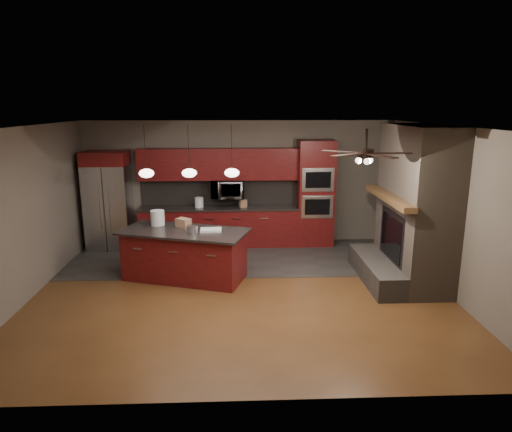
{
  "coord_description": "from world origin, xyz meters",
  "views": [
    {
      "loc": [
        -0.06,
        -7.34,
        3.12
      ],
      "look_at": [
        0.27,
        0.6,
        1.19
      ],
      "focal_mm": 32.0,
      "sensor_mm": 36.0,
      "label": 1
    }
  ],
  "objects_px": {
    "counter_bucket": "(199,202)",
    "white_bucket": "(158,218)",
    "kitchen_island": "(185,254)",
    "microwave": "(228,189)",
    "cardboard_box": "(183,223)",
    "oven_tower": "(315,193)",
    "paint_can": "(192,230)",
    "paint_tray": "(211,230)",
    "refrigerator": "(108,201)",
    "counter_box": "(243,203)"
  },
  "relations": [
    {
      "from": "oven_tower",
      "to": "refrigerator",
      "type": "distance_m",
      "value": 4.6
    },
    {
      "from": "white_bucket",
      "to": "kitchen_island",
      "type": "bearing_deg",
      "value": -37.15
    },
    {
      "from": "white_bucket",
      "to": "paint_can",
      "type": "bearing_deg",
      "value": -40.44
    },
    {
      "from": "refrigerator",
      "to": "paint_tray",
      "type": "distance_m",
      "value": 3.1
    },
    {
      "from": "oven_tower",
      "to": "cardboard_box",
      "type": "relative_size",
      "value": 9.45
    },
    {
      "from": "cardboard_box",
      "to": "counter_bucket",
      "type": "distance_m",
      "value": 1.79
    },
    {
      "from": "microwave",
      "to": "paint_tray",
      "type": "xyz_separation_m",
      "value": [
        -0.26,
        -2.14,
        -0.36
      ]
    },
    {
      "from": "kitchen_island",
      "to": "cardboard_box",
      "type": "xyz_separation_m",
      "value": [
        -0.03,
        0.25,
        0.54
      ]
    },
    {
      "from": "kitchen_island",
      "to": "paint_tray",
      "type": "xyz_separation_m",
      "value": [
        0.5,
        -0.06,
        0.47
      ]
    },
    {
      "from": "refrigerator",
      "to": "oven_tower",
      "type": "bearing_deg",
      "value": 0.92
    },
    {
      "from": "counter_bucket",
      "to": "kitchen_island",
      "type": "bearing_deg",
      "value": -93.35
    },
    {
      "from": "paint_can",
      "to": "refrigerator",
      "type": "bearing_deg",
      "value": 133.48
    },
    {
      "from": "kitchen_island",
      "to": "white_bucket",
      "type": "bearing_deg",
      "value": 160.85
    },
    {
      "from": "counter_bucket",
      "to": "white_bucket",
      "type": "bearing_deg",
      "value": -111.72
    },
    {
      "from": "microwave",
      "to": "white_bucket",
      "type": "distance_m",
      "value": 2.13
    },
    {
      "from": "paint_tray",
      "to": "counter_bucket",
      "type": "bearing_deg",
      "value": 99.64
    },
    {
      "from": "paint_can",
      "to": "counter_box",
      "type": "bearing_deg",
      "value": 66.86
    },
    {
      "from": "white_bucket",
      "to": "counter_box",
      "type": "height_order",
      "value": "white_bucket"
    },
    {
      "from": "refrigerator",
      "to": "counter_bucket",
      "type": "bearing_deg",
      "value": 2.34
    },
    {
      "from": "refrigerator",
      "to": "paint_can",
      "type": "bearing_deg",
      "value": -46.52
    },
    {
      "from": "kitchen_island",
      "to": "cardboard_box",
      "type": "distance_m",
      "value": 0.59
    },
    {
      "from": "paint_tray",
      "to": "kitchen_island",
      "type": "bearing_deg",
      "value": 172.88
    },
    {
      "from": "paint_tray",
      "to": "white_bucket",
      "type": "bearing_deg",
      "value": 155.34
    },
    {
      "from": "counter_bucket",
      "to": "paint_tray",
      "type": "bearing_deg",
      "value": -79.76
    },
    {
      "from": "kitchen_island",
      "to": "counter_bucket",
      "type": "height_order",
      "value": "counter_bucket"
    },
    {
      "from": "paint_tray",
      "to": "counter_bucket",
      "type": "height_order",
      "value": "counter_bucket"
    },
    {
      "from": "kitchen_island",
      "to": "cardboard_box",
      "type": "bearing_deg",
      "value": 115.28
    },
    {
      "from": "oven_tower",
      "to": "kitchen_island",
      "type": "xyz_separation_m",
      "value": [
        -2.73,
        -2.02,
        -0.73
      ]
    },
    {
      "from": "refrigerator",
      "to": "cardboard_box",
      "type": "bearing_deg",
      "value": -42.85
    },
    {
      "from": "cardboard_box",
      "to": "microwave",
      "type": "bearing_deg",
      "value": 102.33
    },
    {
      "from": "oven_tower",
      "to": "refrigerator",
      "type": "bearing_deg",
      "value": -179.08
    },
    {
      "from": "kitchen_island",
      "to": "counter_bucket",
      "type": "xyz_separation_m",
      "value": [
        0.12,
        2.03,
        0.55
      ]
    },
    {
      "from": "oven_tower",
      "to": "paint_can",
      "type": "bearing_deg",
      "value": -139.1
    },
    {
      "from": "oven_tower",
      "to": "kitchen_island",
      "type": "relative_size",
      "value": 0.96
    },
    {
      "from": "counter_bucket",
      "to": "counter_box",
      "type": "xyz_separation_m",
      "value": [
        0.98,
        -0.05,
        -0.02
      ]
    },
    {
      "from": "refrigerator",
      "to": "white_bucket",
      "type": "xyz_separation_m",
      "value": [
        1.33,
        -1.55,
        -0.02
      ]
    },
    {
      "from": "kitchen_island",
      "to": "counter_bucket",
      "type": "bearing_deg",
      "value": 104.64
    },
    {
      "from": "white_bucket",
      "to": "counter_bucket",
      "type": "relative_size",
      "value": 1.28
    },
    {
      "from": "microwave",
      "to": "cardboard_box",
      "type": "height_order",
      "value": "microwave"
    },
    {
      "from": "microwave",
      "to": "counter_bucket",
      "type": "height_order",
      "value": "microwave"
    },
    {
      "from": "paint_can",
      "to": "paint_tray",
      "type": "xyz_separation_m",
      "value": [
        0.32,
        0.14,
        -0.05
      ]
    },
    {
      "from": "white_bucket",
      "to": "oven_tower",
      "type": "bearing_deg",
      "value": 26.43
    },
    {
      "from": "white_bucket",
      "to": "cardboard_box",
      "type": "xyz_separation_m",
      "value": [
        0.5,
        -0.15,
        -0.06
      ]
    },
    {
      "from": "paint_can",
      "to": "paint_tray",
      "type": "distance_m",
      "value": 0.36
    },
    {
      "from": "oven_tower",
      "to": "microwave",
      "type": "bearing_deg",
      "value": 178.34
    },
    {
      "from": "oven_tower",
      "to": "cardboard_box",
      "type": "xyz_separation_m",
      "value": [
        -2.77,
        -1.77,
        -0.19
      ]
    },
    {
      "from": "oven_tower",
      "to": "paint_can",
      "type": "height_order",
      "value": "oven_tower"
    },
    {
      "from": "kitchen_island",
      "to": "counter_bucket",
      "type": "distance_m",
      "value": 2.11
    },
    {
      "from": "microwave",
      "to": "paint_can",
      "type": "height_order",
      "value": "microwave"
    },
    {
      "from": "cardboard_box",
      "to": "kitchen_island",
      "type": "bearing_deg",
      "value": -46.99
    }
  ]
}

